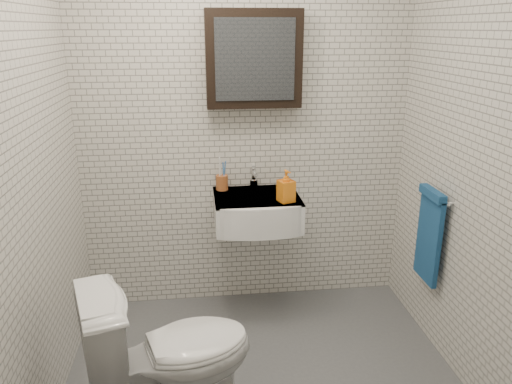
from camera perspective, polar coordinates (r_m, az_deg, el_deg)
room_shell at (r=2.33m, az=1.18°, el=7.83°), size 2.22×2.02×2.51m
washbasin at (r=3.23m, az=0.16°, el=-2.24°), size 0.55×0.50×0.20m
faucet at (r=3.36m, az=-0.25°, el=1.51°), size 0.06×0.20×0.15m
mirror_cabinet at (r=3.22m, az=-0.26°, el=14.94°), size 0.60×0.15×0.60m
towel_rail at (r=3.17m, az=19.23°, el=-4.31°), size 0.09×0.30×0.58m
toothbrush_cup at (r=3.35m, az=-3.91°, el=1.18°), size 0.10×0.10×0.22m
soap_bottle at (r=3.10m, az=3.46°, el=0.69°), size 0.12×0.12×0.20m
toilet at (r=2.54m, az=-9.67°, el=-17.86°), size 0.88×0.66×0.80m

